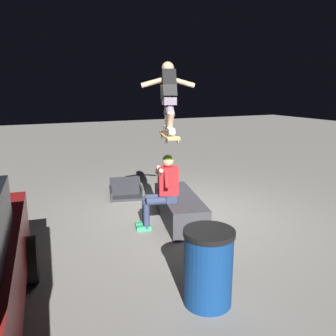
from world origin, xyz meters
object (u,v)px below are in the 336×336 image
(skateboard, at_px, (169,136))
(trash_bin, at_px, (208,267))
(skater_airborne, at_px, (169,94))
(person_sitting_on_ledge, at_px, (162,188))
(kicker_ramp, at_px, (126,192))
(ledge_box_main, at_px, (179,208))

(skateboard, relative_size, trash_bin, 1.15)
(skater_airborne, bearing_deg, skateboard, 164.06)
(person_sitting_on_ledge, bearing_deg, skater_airborne, -155.03)
(kicker_ramp, bearing_deg, skateboard, -178.51)
(kicker_ramp, bearing_deg, skater_airborne, -178.07)
(ledge_box_main, bearing_deg, skater_airborne, 129.48)
(person_sitting_on_ledge, distance_m, skater_airborne, 1.63)
(ledge_box_main, height_order, trash_bin, trash_bin)
(person_sitting_on_ledge, bearing_deg, ledge_box_main, -68.76)
(skater_airborne, bearing_deg, ledge_box_main, -50.52)
(skateboard, height_order, trash_bin, skateboard)
(skater_airborne, bearing_deg, kicker_ramp, 1.93)
(ledge_box_main, height_order, skateboard, skateboard)
(skater_airborne, distance_m, kicker_ramp, 3.17)
(ledge_box_main, relative_size, trash_bin, 2.08)
(skater_airborne, distance_m, trash_bin, 2.88)
(ledge_box_main, height_order, person_sitting_on_ledge, person_sitting_on_ledge)
(skater_airborne, bearing_deg, trash_bin, 167.14)
(ledge_box_main, bearing_deg, trash_bin, 160.64)
(skater_airborne, height_order, trash_bin, skater_airborne)
(person_sitting_on_ledge, distance_m, skateboard, 0.95)
(kicker_ramp, bearing_deg, trash_bin, 174.59)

